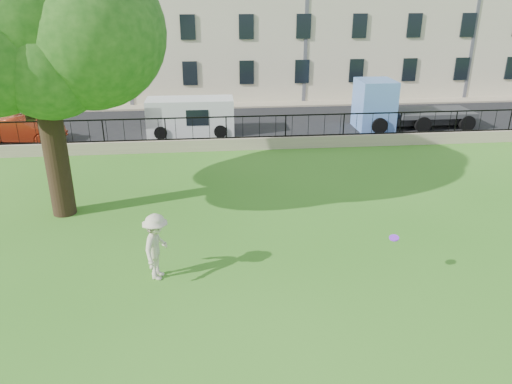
{
  "coord_description": "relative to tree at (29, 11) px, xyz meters",
  "views": [
    {
      "loc": [
        -1.02,
        -12.23,
        7.65
      ],
      "look_at": [
        0.61,
        3.5,
        1.13
      ],
      "focal_mm": 35.0,
      "sensor_mm": 36.0,
      "label": 1
    }
  ],
  "objects": [
    {
      "name": "iron_railing",
      "position": [
        6.38,
        6.99,
        -5.79
      ],
      "size": [
        50.0,
        0.05,
        1.13
      ],
      "color": "black",
      "rests_on": "retaining_wall"
    },
    {
      "name": "sidewalk",
      "position": [
        6.38,
        16.89,
        -6.89
      ],
      "size": [
        60.0,
        1.4,
        0.12
      ],
      "primitive_type": "cube",
      "color": "gray",
      "rests_on": "ground"
    },
    {
      "name": "frisbee",
      "position": [
        10.38,
        -5.55,
        -5.66
      ],
      "size": [
        0.3,
        0.29,
        0.12
      ],
      "primitive_type": "cylinder",
      "rotation": [
        0.21,
        -0.14,
        0.07
      ],
      "color": "#8529E8"
    },
    {
      "name": "tree",
      "position": [
        0.0,
        0.0,
        0.0
      ],
      "size": [
        8.29,
        6.49,
        10.39
      ],
      "color": "black",
      "rests_on": "ground"
    },
    {
      "name": "street",
      "position": [
        6.38,
        11.69,
        -6.94
      ],
      "size": [
        60.0,
        9.0,
        0.01
      ],
      "primitive_type": "cube",
      "color": "black",
      "rests_on": "ground"
    },
    {
      "name": "retaining_wall",
      "position": [
        6.38,
        6.99,
        -6.65
      ],
      "size": [
        50.0,
        0.4,
        0.6
      ],
      "primitive_type": "cube",
      "color": "gray",
      "rests_on": "ground"
    },
    {
      "name": "white_van",
      "position": [
        4.55,
        10.17,
        -5.95
      ],
      "size": [
        4.77,
        1.92,
        1.99
      ],
      "primitive_type": "cube",
      "rotation": [
        0.0,
        0.0,
        -0.01
      ],
      "color": "silver",
      "rests_on": "street"
    },
    {
      "name": "red_sedan",
      "position": [
        -4.22,
        9.43,
        -6.26
      ],
      "size": [
        4.29,
        1.96,
        1.36
      ],
      "primitive_type": "imported",
      "rotation": [
        0.0,
        0.0,
        1.44
      ],
      "color": "#9F2C13",
      "rests_on": "street"
    },
    {
      "name": "blue_truck",
      "position": [
        17.39,
        10.29,
        -5.55
      ],
      "size": [
        6.67,
        2.37,
        2.8
      ],
      "primitive_type": "cube",
      "rotation": [
        0.0,
        0.0,
        0.0
      ],
      "color": "#5E8ADC",
      "rests_on": "street"
    },
    {
      "name": "ground",
      "position": [
        6.38,
        -5.01,
        -6.95
      ],
      "size": [
        120.0,
        120.0,
        0.0
      ],
      "primitive_type": "plane",
      "color": "#30721B",
      "rests_on": "ground"
    },
    {
      "name": "man",
      "position": [
        3.88,
        -4.82,
        -5.97
      ],
      "size": [
        1.02,
        1.4,
        1.95
      ],
      "primitive_type": "imported",
      "rotation": [
        0.0,
        0.0,
        1.31
      ],
      "color": "beige",
      "rests_on": "ground"
    }
  ]
}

